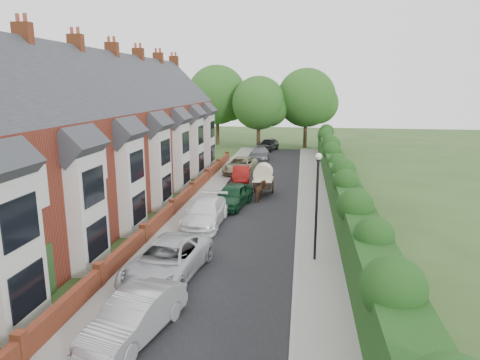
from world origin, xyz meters
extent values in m
plane|color=#2D4C1E|center=(0.00, 0.00, 0.00)|extent=(140.00, 140.00, 0.00)
cube|color=black|center=(-0.50, 11.00, 0.01)|extent=(6.00, 58.00, 0.02)
cube|color=gray|center=(3.60, 11.00, 0.06)|extent=(2.20, 58.00, 0.12)
cube|color=gray|center=(-4.35, 11.00, 0.06)|extent=(1.70, 58.00, 0.12)
cube|color=#969590|center=(2.55, 11.00, 0.07)|extent=(0.18, 58.00, 0.13)
cube|color=#969590|center=(-3.55, 11.00, 0.07)|extent=(0.18, 58.00, 0.13)
cube|color=#183611|center=(5.40, 11.00, 1.25)|extent=(1.50, 58.00, 2.50)
cube|color=maroon|center=(-11.00, 10.00, 3.25)|extent=(8.00, 40.00, 6.50)
cube|color=#27292F|center=(-11.00, 10.00, 6.50)|extent=(8.00, 40.20, 8.00)
cube|color=silver|center=(-6.65, -3.10, 2.60)|extent=(0.70, 2.40, 5.20)
cube|color=black|center=(-6.28, -3.10, 1.40)|extent=(0.06, 1.80, 1.60)
cube|color=black|center=(-6.28, -3.10, 3.80)|extent=(0.06, 1.80, 1.60)
cube|color=#3F2D2D|center=(-6.96, -1.00, 1.05)|extent=(0.08, 0.90, 2.10)
cube|color=silver|center=(-6.95, -1.10, 4.40)|extent=(0.12, 1.20, 1.60)
cube|color=silver|center=(-6.65, 1.90, 2.60)|extent=(0.70, 2.40, 5.20)
cube|color=black|center=(-6.28, 1.90, 1.40)|extent=(0.06, 1.80, 1.60)
cube|color=black|center=(-6.28, 1.90, 3.80)|extent=(0.06, 1.80, 1.60)
cube|color=#27292F|center=(-6.80, 1.90, 5.60)|extent=(1.70, 2.60, 1.70)
cube|color=#3F2D2D|center=(-6.96, 4.00, 1.05)|extent=(0.08, 0.90, 2.10)
cube|color=silver|center=(-6.95, 3.90, 4.40)|extent=(0.12, 1.20, 1.60)
cube|color=silver|center=(-6.65, 6.90, 2.60)|extent=(0.70, 2.40, 5.20)
cube|color=black|center=(-6.28, 6.90, 1.40)|extent=(0.06, 1.80, 1.60)
cube|color=black|center=(-6.28, 6.90, 3.80)|extent=(0.06, 1.80, 1.60)
cube|color=#27292F|center=(-6.80, 6.90, 5.60)|extent=(1.70, 2.60, 1.70)
cube|color=#3F2D2D|center=(-6.96, 9.00, 1.05)|extent=(0.08, 0.90, 2.10)
cube|color=silver|center=(-6.95, 8.90, 4.40)|extent=(0.12, 1.20, 1.60)
cube|color=silver|center=(-6.65, 11.90, 2.60)|extent=(0.70, 2.40, 5.20)
cube|color=black|center=(-6.28, 11.90, 1.40)|extent=(0.06, 1.80, 1.60)
cube|color=black|center=(-6.28, 11.90, 3.80)|extent=(0.06, 1.80, 1.60)
cube|color=#27292F|center=(-6.80, 11.90, 5.60)|extent=(1.70, 2.60, 1.70)
cube|color=#3F2D2D|center=(-6.96, 14.00, 1.05)|extent=(0.08, 0.90, 2.10)
cube|color=silver|center=(-6.95, 13.90, 4.40)|extent=(0.12, 1.20, 1.60)
cube|color=silver|center=(-6.65, 16.90, 2.60)|extent=(0.70, 2.40, 5.20)
cube|color=black|center=(-6.28, 16.90, 1.40)|extent=(0.06, 1.80, 1.60)
cube|color=black|center=(-6.28, 16.90, 3.80)|extent=(0.06, 1.80, 1.60)
cube|color=#27292F|center=(-6.80, 16.90, 5.60)|extent=(1.70, 2.60, 1.70)
cube|color=#3F2D2D|center=(-6.96, 19.00, 1.05)|extent=(0.08, 0.90, 2.10)
cube|color=silver|center=(-6.95, 18.90, 4.40)|extent=(0.12, 1.20, 1.60)
cube|color=silver|center=(-6.65, 21.90, 2.60)|extent=(0.70, 2.40, 5.20)
cube|color=black|center=(-6.28, 21.90, 1.40)|extent=(0.06, 1.80, 1.60)
cube|color=black|center=(-6.28, 21.90, 3.80)|extent=(0.06, 1.80, 1.60)
cube|color=#27292F|center=(-6.80, 21.90, 5.60)|extent=(1.70, 2.60, 1.70)
cube|color=#3F2D2D|center=(-6.96, 24.00, 1.05)|extent=(0.08, 0.90, 2.10)
cube|color=silver|center=(-6.95, 23.90, 4.40)|extent=(0.12, 1.20, 1.60)
cube|color=silver|center=(-6.65, 26.90, 2.60)|extent=(0.70, 2.40, 5.20)
cube|color=black|center=(-6.28, 26.90, 1.40)|extent=(0.06, 1.80, 1.60)
cube|color=black|center=(-6.28, 26.90, 3.80)|extent=(0.06, 1.80, 1.60)
cube|color=#27292F|center=(-6.80, 26.90, 5.60)|extent=(1.70, 2.60, 1.70)
cube|color=#3F2D2D|center=(-6.96, 29.00, 1.05)|extent=(0.08, 0.90, 2.10)
cube|color=silver|center=(-6.95, 28.90, 4.40)|extent=(0.12, 1.20, 1.60)
cube|color=brown|center=(-11.00, 5.00, 10.30)|extent=(0.90, 0.50, 1.60)
cylinder|color=brown|center=(-11.20, 5.00, 11.25)|extent=(0.20, 0.20, 0.50)
cylinder|color=brown|center=(-10.80, 5.00, 11.25)|extent=(0.20, 0.20, 0.50)
cube|color=brown|center=(-11.00, 10.00, 10.30)|extent=(0.90, 0.50, 1.60)
cylinder|color=brown|center=(-11.20, 10.00, 11.25)|extent=(0.20, 0.20, 0.50)
cylinder|color=brown|center=(-10.80, 10.00, 11.25)|extent=(0.20, 0.20, 0.50)
cube|color=brown|center=(-11.00, 15.00, 10.30)|extent=(0.90, 0.50, 1.60)
cylinder|color=brown|center=(-11.20, 15.00, 11.25)|extent=(0.20, 0.20, 0.50)
cylinder|color=brown|center=(-10.80, 15.00, 11.25)|extent=(0.20, 0.20, 0.50)
cube|color=brown|center=(-11.00, 20.00, 10.30)|extent=(0.90, 0.50, 1.60)
cylinder|color=brown|center=(-11.20, 20.00, 11.25)|extent=(0.20, 0.20, 0.50)
cylinder|color=brown|center=(-10.80, 20.00, 11.25)|extent=(0.20, 0.20, 0.50)
cube|color=brown|center=(-11.00, 25.00, 10.30)|extent=(0.90, 0.50, 1.60)
cylinder|color=brown|center=(-11.20, 25.00, 11.25)|extent=(0.20, 0.20, 0.50)
cylinder|color=brown|center=(-10.80, 25.00, 11.25)|extent=(0.20, 0.20, 0.50)
cube|color=brown|center=(-11.00, 30.00, 10.30)|extent=(0.90, 0.50, 1.60)
cylinder|color=brown|center=(-11.20, 30.00, 11.25)|extent=(0.20, 0.20, 0.50)
cylinder|color=brown|center=(-10.80, 30.00, 11.25)|extent=(0.20, 0.20, 0.50)
cube|color=brown|center=(-5.35, -2.50, 0.45)|extent=(0.30, 4.70, 0.90)
cube|color=brown|center=(-5.35, 2.50, 0.45)|extent=(0.30, 4.70, 0.90)
cube|color=brown|center=(-5.35, 7.50, 0.45)|extent=(0.30, 4.70, 0.90)
cube|color=brown|center=(-5.35, 12.50, 0.45)|extent=(0.30, 4.70, 0.90)
cube|color=brown|center=(-5.35, 17.50, 0.45)|extent=(0.30, 4.70, 0.90)
cube|color=brown|center=(-5.35, 22.50, 0.45)|extent=(0.30, 4.70, 0.90)
cube|color=brown|center=(-5.35, 27.50, 0.45)|extent=(0.30, 4.70, 0.90)
cube|color=brown|center=(-5.35, -5.00, 0.55)|extent=(0.35, 0.35, 1.10)
cube|color=brown|center=(-5.35, 0.00, 0.55)|extent=(0.35, 0.35, 1.10)
cube|color=brown|center=(-5.35, 5.00, 0.55)|extent=(0.35, 0.35, 1.10)
cube|color=brown|center=(-5.35, 10.00, 0.55)|extent=(0.35, 0.35, 1.10)
cube|color=brown|center=(-5.35, 15.00, 0.55)|extent=(0.35, 0.35, 1.10)
cube|color=brown|center=(-5.35, 20.00, 0.55)|extent=(0.35, 0.35, 1.10)
cube|color=brown|center=(-5.35, 25.00, 0.55)|extent=(0.35, 0.35, 1.10)
cube|color=brown|center=(-5.35, 30.00, 0.55)|extent=(0.35, 0.35, 1.10)
cylinder|color=black|center=(3.40, 4.00, 2.40)|extent=(0.12, 0.12, 4.80)
cylinder|color=black|center=(3.40, 4.00, 4.85)|extent=(0.20, 0.20, 0.10)
sphere|color=silver|center=(3.40, 4.00, 5.00)|extent=(0.32, 0.32, 0.32)
cylinder|color=#332316|center=(-3.00, 40.00, 2.38)|extent=(0.50, 0.50, 4.75)
sphere|color=#194617|center=(-3.00, 40.00, 5.89)|extent=(6.80, 6.80, 6.80)
sphere|color=#194617|center=(-1.64, 40.30, 5.23)|extent=(4.76, 4.76, 4.76)
cylinder|color=#332316|center=(3.00, 42.00, 2.62)|extent=(0.50, 0.50, 5.25)
sphere|color=#194617|center=(3.00, 42.00, 6.51)|extent=(7.60, 7.60, 7.60)
sphere|color=#194617|center=(4.52, 42.30, 5.78)|extent=(5.32, 5.32, 5.32)
cylinder|color=#332316|center=(-9.00, 43.00, 2.75)|extent=(0.50, 0.50, 5.50)
sphere|color=#194617|center=(-9.00, 43.00, 6.82)|extent=(8.00, 8.00, 8.00)
sphere|color=#194617|center=(-7.40, 43.30, 6.05)|extent=(5.60, 5.60, 5.60)
imported|color=#9F9EA3|center=(-2.58, -3.09, 0.73)|extent=(2.50, 4.69, 1.47)
imported|color=#BABDC3|center=(-2.92, 1.40, 0.78)|extent=(3.16, 5.86, 1.56)
imported|color=white|center=(-2.89, 8.49, 0.76)|extent=(2.17, 5.23, 1.51)
imported|color=#10361E|center=(-1.90, 12.60, 0.79)|extent=(2.63, 4.87, 1.57)
imported|color=maroon|center=(-2.42, 20.18, 0.67)|extent=(1.91, 4.23, 1.35)
imported|color=tan|center=(-3.00, 23.80, 0.75)|extent=(2.98, 5.60, 1.50)
imported|color=slate|center=(-1.95, 31.15, 0.71)|extent=(2.10, 4.92, 1.41)
imported|color=black|center=(-1.60, 38.60, 0.78)|extent=(2.80, 4.86, 1.56)
imported|color=#462B19|center=(-0.17, 14.43, 0.70)|extent=(0.87, 1.70, 1.39)
cube|color=black|center=(-0.17, 16.20, 0.92)|extent=(1.30, 2.16, 0.54)
cylinder|color=beige|center=(-0.17, 16.20, 1.68)|extent=(1.40, 1.35, 1.40)
cube|color=beige|center=(-0.17, 16.20, 1.19)|extent=(1.43, 2.22, 0.04)
cylinder|color=black|center=(-0.87, 16.85, 0.49)|extent=(0.09, 0.97, 0.97)
cylinder|color=black|center=(0.53, 16.85, 0.49)|extent=(0.09, 0.97, 0.97)
cylinder|color=black|center=(-0.55, 15.01, 0.97)|extent=(0.06, 1.95, 0.06)
cylinder|color=black|center=(0.21, 15.01, 0.97)|extent=(0.06, 1.95, 0.06)
camera|label=1|loc=(2.66, -15.10, 8.11)|focal=32.00mm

